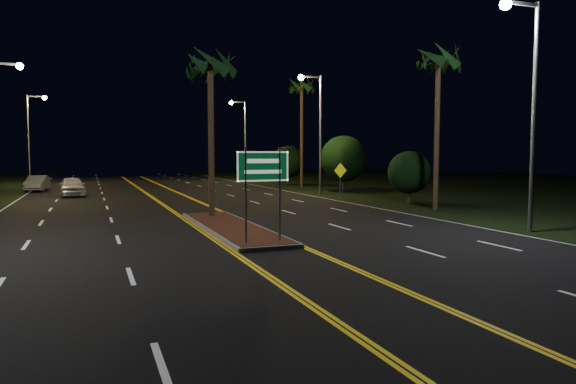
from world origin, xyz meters
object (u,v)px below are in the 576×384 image
shrub_near (409,172)px  shrub_far (288,161)px  warning_sign (340,175)px  car_far (37,182)px  streetlight_right_near (527,89)px  streetlight_left_mid (0,114)px  palm_right_near (438,60)px  streetlight_right_far (242,131)px  shrub_mid (343,159)px  median_island (231,227)px  streetlight_right_mid (316,120)px  streetlight_left_far (32,129)px  highway_sign (263,175)px  palm_right_far (302,87)px  palm_median (210,65)px  car_near (72,185)px

shrub_near → shrub_far: bearing=89.2°
warning_sign → car_far: bearing=134.6°
streetlight_right_near → shrub_near: size_ratio=2.73×
streetlight_left_mid → palm_right_near: palm_right_near is taller
streetlight_right_far → palm_right_near: 32.16m
shrub_near → shrub_mid: size_ratio=0.71×
median_island → streetlight_right_mid: size_ratio=1.14×
car_far → warning_sign: bearing=-30.4°
streetlight_left_far → warning_sign: bearing=-49.3°
streetlight_left_far → shrub_far: bearing=-18.1°
warning_sign → streetlight_left_far: bearing=122.0°
highway_sign → streetlight_right_mid: (10.61, 19.20, 3.25)m
streetlight_right_far → shrub_far: 7.56m
streetlight_right_mid → palm_right_far: bearing=74.7°
streetlight_left_mid → streetlight_right_near: same height
streetlight_left_far → car_far: size_ratio=1.97×
highway_sign → shrub_near: bearing=39.7°
palm_median → shrub_near: (13.50, 3.50, -5.33)m
streetlight_right_far → warning_sign: 23.58m
streetlight_right_far → car_near: size_ratio=1.78×
highway_sign → median_island: bearing=90.0°
shrub_mid → shrub_far: 12.01m
shrub_far → shrub_mid: bearing=-89.0°
streetlight_left_far → shrub_far: streetlight_left_far is taller
streetlight_right_mid → palm_median: size_ratio=1.08×
highway_sign → palm_right_near: size_ratio=0.34×
streetlight_right_mid → streetlight_right_far: bearing=90.0°
shrub_far → warning_sign: shrub_far is taller
palm_median → warning_sign: bearing=36.8°
streetlight_left_far → warning_sign: (21.67, -25.23, -4.05)m
palm_right_near → shrub_mid: 15.11m
highway_sign → warning_sign: size_ratio=1.29×
streetlight_left_mid → streetlight_right_far: 27.83m
shrub_far → car_far: (-23.30, -1.87, -1.57)m
median_island → streetlight_right_far: size_ratio=1.14×
median_island → streetlight_right_near: streetlight_right_near is taller
warning_sign → shrub_far: bearing=72.3°
palm_right_far → car_far: palm_right_far is taller
streetlight_right_mid → palm_right_near: palm_right_near is taller
streetlight_right_mid → car_far: (-20.11, 12.13, -4.89)m
streetlight_left_mid → palm_median: streetlight_left_mid is taller
shrub_mid → streetlight_right_mid: bearing=-149.4°
highway_sign → palm_right_far: 30.81m
highway_sign → streetlight_left_far: 42.67m
streetlight_right_mid → streetlight_right_far: size_ratio=1.00×
streetlight_right_far → warning_sign: bearing=-88.9°
palm_median → shrub_mid: size_ratio=1.80×
streetlight_right_near → shrub_mid: 22.45m
car_far → streetlight_right_far: bearing=27.7°
streetlight_right_mid → car_near: 18.73m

